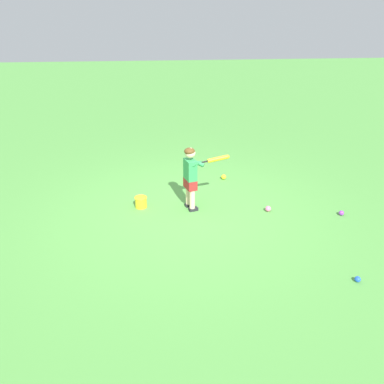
{
  "coord_description": "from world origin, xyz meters",
  "views": [
    {
      "loc": [
        0.5,
        5.77,
        3.12
      ],
      "look_at": [
        -0.05,
        0.16,
        0.45
      ],
      "focal_mm": 36.93,
      "sensor_mm": 36.0,
      "label": 1
    }
  ],
  "objects_px": {
    "play_ball_by_bucket": "(224,177)",
    "play_ball_far_right": "(358,279)",
    "play_ball_midfield": "(341,213)",
    "child_batter": "(192,173)",
    "toy_bucket": "(141,202)",
    "play_ball_center_lawn": "(268,209)"
  },
  "relations": [
    {
      "from": "child_batter",
      "to": "play_ball_far_right",
      "type": "relative_size",
      "value": 14.28
    },
    {
      "from": "play_ball_far_right",
      "to": "play_ball_center_lawn",
      "type": "bearing_deg",
      "value": -72.5
    },
    {
      "from": "child_batter",
      "to": "play_ball_by_bucket",
      "type": "height_order",
      "value": "child_batter"
    },
    {
      "from": "child_batter",
      "to": "play_ball_far_right",
      "type": "distance_m",
      "value": 2.92
    },
    {
      "from": "child_batter",
      "to": "toy_bucket",
      "type": "height_order",
      "value": "child_batter"
    },
    {
      "from": "play_ball_midfield",
      "to": "play_ball_center_lawn",
      "type": "relative_size",
      "value": 0.87
    },
    {
      "from": "play_ball_midfield",
      "to": "play_ball_far_right",
      "type": "height_order",
      "value": "play_ball_midfield"
    },
    {
      "from": "play_ball_midfield",
      "to": "toy_bucket",
      "type": "distance_m",
      "value": 3.33
    },
    {
      "from": "child_batter",
      "to": "toy_bucket",
      "type": "bearing_deg",
      "value": -8.4
    },
    {
      "from": "play_ball_by_bucket",
      "to": "play_ball_far_right",
      "type": "xyz_separation_m",
      "value": [
        -1.12,
        3.33,
        -0.01
      ]
    },
    {
      "from": "play_ball_center_lawn",
      "to": "play_ball_far_right",
      "type": "bearing_deg",
      "value": 107.5
    },
    {
      "from": "play_ball_by_bucket",
      "to": "toy_bucket",
      "type": "distance_m",
      "value": 1.91
    },
    {
      "from": "play_ball_center_lawn",
      "to": "play_ball_far_right",
      "type": "distance_m",
      "value": 2.02
    },
    {
      "from": "play_ball_midfield",
      "to": "play_ball_far_right",
      "type": "relative_size",
      "value": 1.11
    },
    {
      "from": "child_batter",
      "to": "toy_bucket",
      "type": "distance_m",
      "value": 1.03
    },
    {
      "from": "play_ball_midfield",
      "to": "play_ball_center_lawn",
      "type": "xyz_separation_m",
      "value": [
        1.16,
        -0.25,
        0.01
      ]
    },
    {
      "from": "toy_bucket",
      "to": "child_batter",
      "type": "bearing_deg",
      "value": 171.6
    },
    {
      "from": "play_ball_by_bucket",
      "to": "play_ball_far_right",
      "type": "height_order",
      "value": "play_ball_by_bucket"
    },
    {
      "from": "play_ball_midfield",
      "to": "play_ball_far_right",
      "type": "bearing_deg",
      "value": 71.76
    },
    {
      "from": "child_batter",
      "to": "play_ball_center_lawn",
      "type": "relative_size",
      "value": 11.22
    },
    {
      "from": "child_batter",
      "to": "play_ball_midfield",
      "type": "bearing_deg",
      "value": 168.58
    },
    {
      "from": "play_ball_by_bucket",
      "to": "play_ball_far_right",
      "type": "distance_m",
      "value": 3.51
    }
  ]
}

